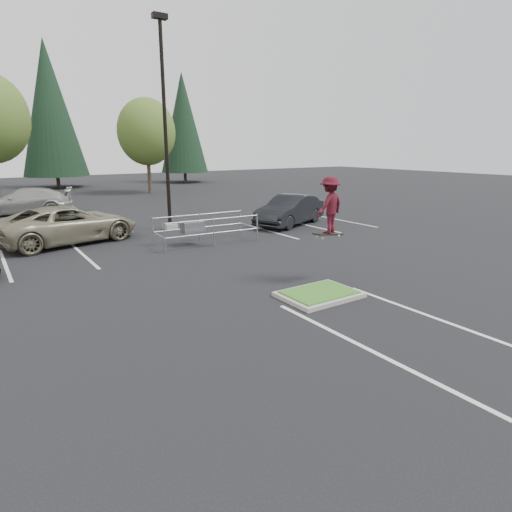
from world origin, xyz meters
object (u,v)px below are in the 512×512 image
decid_c (146,134)px  car_far_silver (26,201)px  car_r_charc (290,210)px  cart_corral (196,227)px  light_pole (166,138)px  skateboarder (329,205)px  conif_c (183,123)px  conif_b (50,109)px  car_l_tan (68,225)px

decid_c → car_far_silver: 14.21m
decid_c → car_far_silver: bearing=-144.5°
car_r_charc → cart_corral: bearing=-97.8°
light_pole → car_r_charc: 7.46m
skateboarder → car_far_silver: (-6.20, 21.00, -1.61)m
light_pole → car_far_silver: 12.01m
decid_c → conif_c: size_ratio=0.67×
decid_c → skateboarder: bearing=-99.4°
decid_c → car_r_charc: bearing=-88.6°
conif_b → skateboarder: conif_b is taller
decid_c → light_pole: bearing=-107.1°
light_pole → conif_b: size_ratio=0.70×
conif_c → car_far_silver: (-19.00, -17.50, -6.03)m
conif_b → conif_c: 14.07m
car_r_charc → conif_c: bearing=144.1°
light_pole → decid_c: 18.67m
conif_c → car_far_silver: 26.53m
conif_b → cart_corral: conif_b is taller
light_pole → skateboarder: light_pole is taller
conif_c → car_r_charc: bearing=-104.1°
car_far_silver → car_l_tan: bearing=16.4°
skateboarder → cart_corral: bearing=-94.6°
conif_c → skateboarder: conif_c is taller
conif_b → car_l_tan: size_ratio=2.43×
conif_b → car_r_charc: bearing=-78.1°
light_pole → cart_corral: (-0.45, -3.97, -3.78)m
decid_c → skateboarder: 29.37m
conif_b → car_l_tan: conif_b is taller
conif_c → cart_corral: bearing=-113.9°
conif_c → cart_corral: (-13.95, -31.47, -6.07)m
decid_c → car_r_charc: (0.51, -20.20, -4.44)m
cart_corral → car_far_silver: (-5.05, 13.97, 0.04)m
car_r_charc → decid_c: bearing=159.6°
conif_c → decid_c: bearing=-129.6°
conif_c → car_r_charc: conif_c is taller
conif_b → decid_c: bearing=-60.7°
conif_b → conif_c: bearing=-4.1°
car_r_charc → light_pole: bearing=-133.3°
car_l_tan → conif_c: bearing=-46.3°
cart_corral → car_r_charc: car_r_charc is taller
light_pole → car_l_tan: bearing=-174.3°
light_pole → skateboarder: 11.23m
cart_corral → car_l_tan: car_l_tan is taller
decid_c → cart_corral: decid_c is taller
cart_corral → car_far_silver: size_ratio=0.79×
conif_c → skateboarder: size_ratio=6.68×
conif_c → skateboarder: (-12.80, -38.50, -4.43)m
car_l_tan → car_r_charc: size_ratio=1.21×
conif_c → skateboarder: 40.81m
conif_c → car_far_silver: bearing=-137.4°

